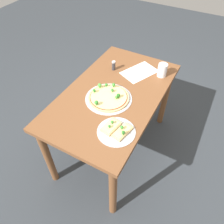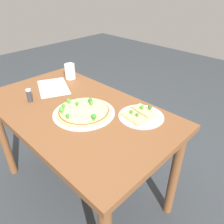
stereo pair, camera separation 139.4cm
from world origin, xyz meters
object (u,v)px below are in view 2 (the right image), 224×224
Objects in this scene: pizza_tray_whole at (83,112)px; condiment_shaker at (29,95)px; dining_table at (77,122)px; drinking_cup at (70,71)px; pizza_tray_slice at (140,115)px.

pizza_tray_whole is 4.25× the size of condiment_shaker.
dining_table is 10.88× the size of drinking_cup.
pizza_tray_whole is at bearing 39.09° from pizza_tray_slice.
condiment_shaker is (0.62, 0.36, 0.03)m from pizza_tray_slice.
pizza_tray_slice is 3.06× the size of condiment_shaker.
drinking_cup is 1.35× the size of condiment_shaker.
drinking_cup is at bearing -28.85° from pizza_tray_whole.
dining_table is 0.14m from pizza_tray_whole.
drinking_cup is (0.74, -0.05, 0.05)m from pizza_tray_slice.
pizza_tray_slice is at bearing -150.06° from condiment_shaker.
dining_table is at bearing -3.54° from pizza_tray_whole.
pizza_tray_whole is 3.15× the size of drinking_cup.
condiment_shaker reaches higher than dining_table.
pizza_tray_whole is 0.39m from condiment_shaker.
drinking_cup is at bearing -33.04° from dining_table.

